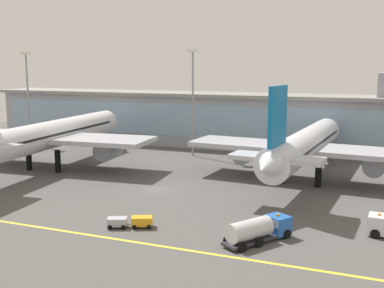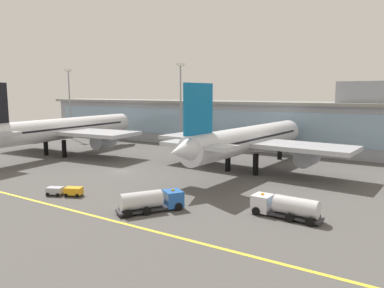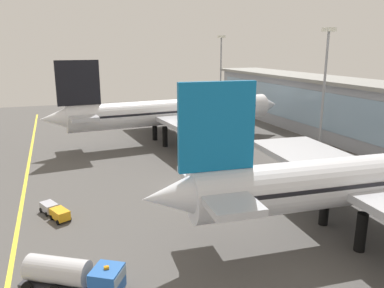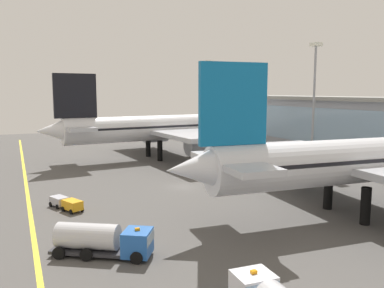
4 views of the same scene
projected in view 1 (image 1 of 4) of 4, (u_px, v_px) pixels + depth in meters
name	position (u px, v px, depth m)	size (l,w,h in m)	color
ground_plane	(158.00, 190.00, 77.43)	(188.26, 188.26, 0.00)	#514F4C
taxiway_centreline_stripe	(79.00, 233.00, 57.28)	(150.61, 0.50, 0.01)	yellow
terminal_building	(242.00, 119.00, 116.28)	(137.47, 14.00, 18.65)	#9399A3
airliner_near_left	(52.00, 135.00, 93.19)	(41.25, 54.89, 18.06)	black
airliner_near_right	(305.00, 146.00, 82.08)	(41.84, 49.72, 17.49)	black
baggage_tug_near	(131.00, 222.00, 59.21)	(5.73, 3.75, 1.40)	black
service_truck_far	(260.00, 229.00, 54.50)	(6.89, 8.94, 2.90)	black
apron_light_mast_west	(193.00, 87.00, 104.41)	(1.80, 1.80, 23.80)	gray
apron_light_mast_centre	(27.00, 84.00, 121.43)	(1.80, 1.80, 23.71)	gray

